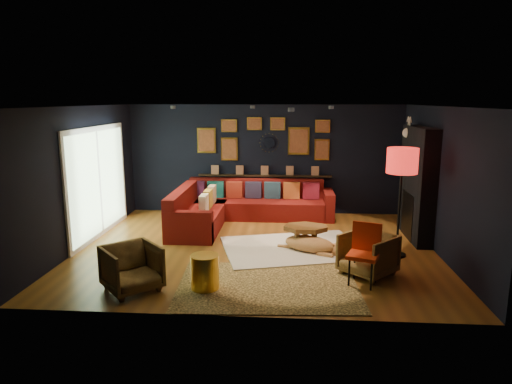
# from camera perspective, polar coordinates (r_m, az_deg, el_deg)

# --- Properties ---
(floor) EXTENTS (6.50, 6.50, 0.00)m
(floor) POSITION_cam_1_polar(r_m,az_deg,el_deg) (8.57, 0.09, -6.99)
(floor) COLOR brown
(floor) RESTS_ON ground
(room_walls) EXTENTS (6.50, 6.50, 6.50)m
(room_walls) POSITION_cam_1_polar(r_m,az_deg,el_deg) (8.20, 0.10, 3.63)
(room_walls) COLOR black
(room_walls) RESTS_ON ground
(sectional) EXTENTS (3.41, 2.69, 0.86)m
(sectional) POSITION_cam_1_polar(r_m,az_deg,el_deg) (10.27, -2.61, -1.99)
(sectional) COLOR #65090D
(sectional) RESTS_ON ground
(ledge) EXTENTS (3.20, 0.12, 0.04)m
(ledge) POSITION_cam_1_polar(r_m,az_deg,el_deg) (10.95, 1.09, 2.07)
(ledge) COLOR black
(ledge) RESTS_ON room_walls
(gallery_wall) EXTENTS (3.15, 0.04, 1.02)m
(gallery_wall) POSITION_cam_1_polar(r_m,az_deg,el_deg) (10.87, 1.05, 6.72)
(gallery_wall) COLOR gold
(gallery_wall) RESTS_ON room_walls
(sunburst_mirror) EXTENTS (0.47, 0.16, 0.47)m
(sunburst_mirror) POSITION_cam_1_polar(r_m,az_deg,el_deg) (10.88, 1.64, 6.15)
(sunburst_mirror) COLOR silver
(sunburst_mirror) RESTS_ON room_walls
(fireplace) EXTENTS (0.31, 1.60, 2.20)m
(fireplace) POSITION_cam_1_polar(r_m,az_deg,el_deg) (9.50, 19.45, 0.57)
(fireplace) COLOR black
(fireplace) RESTS_ON ground
(deer_head) EXTENTS (0.50, 0.28, 0.45)m
(deer_head) POSITION_cam_1_polar(r_m,az_deg,el_deg) (9.87, 19.36, 7.00)
(deer_head) COLOR white
(deer_head) RESTS_ON fireplace
(sliding_door) EXTENTS (0.06, 2.80, 2.20)m
(sliding_door) POSITION_cam_1_polar(r_m,az_deg,el_deg) (9.63, -19.10, 1.20)
(sliding_door) COLOR white
(sliding_door) RESTS_ON ground
(ceiling_spots) EXTENTS (3.30, 2.50, 0.06)m
(ceiling_spots) POSITION_cam_1_polar(r_m,az_deg,el_deg) (8.92, 0.47, 10.50)
(ceiling_spots) COLOR black
(ceiling_spots) RESTS_ON room_walls
(shag_rug) EXTENTS (2.90, 2.42, 0.03)m
(shag_rug) POSITION_cam_1_polar(r_m,az_deg,el_deg) (8.52, 4.69, -7.01)
(shag_rug) COLOR silver
(shag_rug) RESTS_ON ground
(leopard_rug) EXTENTS (2.75, 2.04, 0.02)m
(leopard_rug) POSITION_cam_1_polar(r_m,az_deg,el_deg) (6.91, 1.49, -11.61)
(leopard_rug) COLOR tan
(leopard_rug) RESTS_ON ground
(coffee_table) EXTENTS (0.84, 0.64, 0.41)m
(coffee_table) POSITION_cam_1_polar(r_m,az_deg,el_deg) (8.44, 6.20, -4.76)
(coffee_table) COLOR brown
(coffee_table) RESTS_ON shag_rug
(pouf) EXTENTS (0.53, 0.53, 0.35)m
(pouf) POSITION_cam_1_polar(r_m,az_deg,el_deg) (9.90, -6.91, -3.26)
(pouf) COLOR maroon
(pouf) RESTS_ON shag_rug
(armchair_left) EXTENTS (0.99, 0.99, 0.74)m
(armchair_left) POSITION_cam_1_polar(r_m,az_deg,el_deg) (6.87, -15.28, -8.91)
(armchair_left) COLOR gold
(armchair_left) RESTS_ON ground
(armchair_right) EXTENTS (0.98, 0.98, 0.74)m
(armchair_right) POSITION_cam_1_polar(r_m,az_deg,el_deg) (7.40, 13.82, -7.34)
(armchair_right) COLOR gold
(armchair_right) RESTS_ON ground
(gold_stool) EXTENTS (0.41, 0.41, 0.52)m
(gold_stool) POSITION_cam_1_polar(r_m,az_deg,el_deg) (6.75, -6.40, -9.93)
(gold_stool) COLOR gold
(gold_stool) RESTS_ON ground
(orange_chair) EXTENTS (0.56, 0.56, 0.92)m
(orange_chair) POSITION_cam_1_polar(r_m,az_deg,el_deg) (7.03, 13.44, -6.87)
(orange_chair) COLOR black
(orange_chair) RESTS_ON ground
(floor_lamp) EXTENTS (0.52, 0.52, 1.91)m
(floor_lamp) POSITION_cam_1_polar(r_m,az_deg,el_deg) (8.15, 17.80, 3.25)
(floor_lamp) COLOR black
(floor_lamp) RESTS_ON ground
(dog) EXTENTS (1.43, 1.10, 0.41)m
(dog) POSITION_cam_1_polar(r_m,az_deg,el_deg) (8.30, 6.75, -6.10)
(dog) COLOR tan
(dog) RESTS_ON leopard_rug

